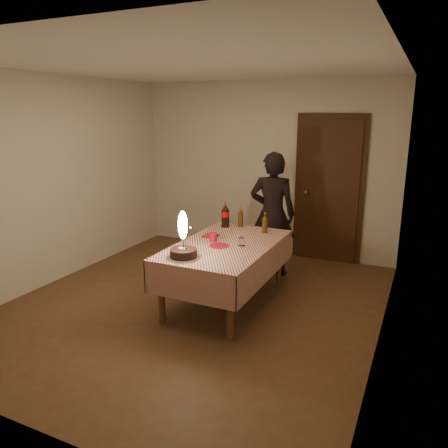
{
  "coord_description": "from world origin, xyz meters",
  "views": [
    {
      "loc": [
        2.27,
        -4.02,
        2.15
      ],
      "look_at": [
        0.3,
        0.17,
        0.95
      ],
      "focal_mm": 35.0,
      "sensor_mm": 36.0,
      "label": 1
    }
  ],
  "objects": [
    {
      "name": "photographer",
      "position": [
        0.45,
        1.34,
        0.83
      ],
      "size": [
        0.67,
        0.5,
        1.65
      ],
      "color": "black",
      "rests_on": "ground"
    },
    {
      "name": "amber_bottle_left",
      "position": [
        0.15,
        0.98,
        0.83
      ],
      "size": [
        0.06,
        0.06,
        0.26
      ],
      "color": "#54330E",
      "rests_on": "dining_table"
    },
    {
      "name": "birthday_cake",
      "position": [
        0.11,
        -0.39,
        0.83
      ],
      "size": [
        0.35,
        0.35,
        0.48
      ],
      "color": "white",
      "rests_on": "dining_table"
    },
    {
      "name": "napkin_stack",
      "position": [
        0.01,
        0.4,
        0.72
      ],
      "size": [
        0.15,
        0.15,
        0.02
      ],
      "primitive_type": "cube",
      "color": "#A01C12",
      "rests_on": "dining_table"
    },
    {
      "name": "ground",
      "position": [
        0.0,
        0.0,
        0.0
      ],
      "size": [
        4.0,
        4.5,
        0.01
      ],
      "primitive_type": "cube",
      "color": "brown",
      "rests_on": "ground"
    },
    {
      "name": "red_plate",
      "position": [
        0.27,
        0.11,
        0.71
      ],
      "size": [
        0.22,
        0.22,
        0.01
      ],
      "primitive_type": "cylinder",
      "color": "red",
      "rests_on": "dining_table"
    },
    {
      "name": "amber_bottle_right",
      "position": [
        0.54,
        0.83,
        0.83
      ],
      "size": [
        0.06,
        0.06,
        0.26
      ],
      "color": "#54330E",
      "rests_on": "dining_table"
    },
    {
      "name": "red_cup",
      "position": [
        0.13,
        0.25,
        0.76
      ],
      "size": [
        0.08,
        0.08,
        0.1
      ],
      "primitive_type": "cylinder",
      "color": "red",
      "rests_on": "dining_table"
    },
    {
      "name": "cola_bottle",
      "position": [
        -0.02,
        0.88,
        0.86
      ],
      "size": [
        0.1,
        0.1,
        0.32
      ],
      "color": "black",
      "rests_on": "dining_table"
    },
    {
      "name": "dining_table",
      "position": [
        0.3,
        0.22,
        0.61
      ],
      "size": [
        1.02,
        1.72,
        0.71
      ],
      "color": "brown",
      "rests_on": "ground"
    },
    {
      "name": "clear_cup",
      "position": [
        0.49,
        0.23,
        0.75
      ],
      "size": [
        0.07,
        0.07,
        0.09
      ],
      "primitive_type": "cylinder",
      "color": "white",
      "rests_on": "dining_table"
    },
    {
      "name": "room_shell",
      "position": [
        0.03,
        0.08,
        1.65
      ],
      "size": [
        4.04,
        4.54,
        2.62
      ],
      "color": "beige",
      "rests_on": "ground"
    }
  ]
}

